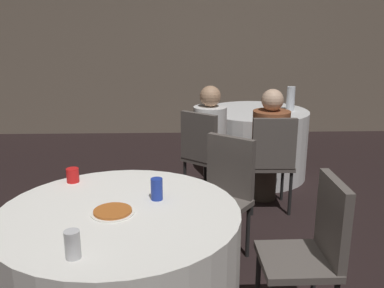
{
  "coord_description": "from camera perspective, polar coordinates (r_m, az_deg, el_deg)",
  "views": [
    {
      "loc": [
        0.27,
        -2.14,
        1.7
      ],
      "look_at": [
        0.37,
        0.81,
        0.85
      ],
      "focal_mm": 40.0,
      "sensor_mm": 36.0,
      "label": 1
    }
  ],
  "objects": [
    {
      "name": "bottle_far",
      "position": [
        4.83,
        13.02,
        5.91
      ],
      "size": [
        0.09,
        0.09,
        0.26
      ],
      "color": "silver",
      "rests_on": "table_far"
    },
    {
      "name": "wall_back",
      "position": [
        6.6,
        -4.3,
        13.41
      ],
      "size": [
        16.0,
        0.06,
        2.8
      ],
      "color": "#7A6B5B",
      "rests_on": "ground_plane"
    },
    {
      "name": "chair_far_southwest",
      "position": [
        4.02,
        1.62,
        -0.72
      ],
      "size": [
        0.56,
        0.56,
        0.9
      ],
      "rotation": [
        0.0,
        0.0,
        -0.68
      ],
      "color": "#59514C",
      "rests_on": "ground_plane"
    },
    {
      "name": "pizza_plate_near",
      "position": [
        2.26,
        -10.53,
        -8.86
      ],
      "size": [
        0.23,
        0.23,
        0.02
      ],
      "color": "white",
      "rests_on": "table_near"
    },
    {
      "name": "person_white_shirt",
      "position": [
        4.14,
        2.98,
        0.15
      ],
      "size": [
        0.44,
        0.46,
        1.13
      ],
      "rotation": [
        0.0,
        0.0,
        -0.68
      ],
      "color": "#282828",
      "rests_on": "ground_plane"
    },
    {
      "name": "person_floral_shirt",
      "position": [
        4.04,
        10.17,
        -0.41
      ],
      "size": [
        0.34,
        0.51,
        1.13
      ],
      "rotation": [
        0.0,
        0.0,
        -0.03
      ],
      "color": "#4C4238",
      "rests_on": "ground_plane"
    },
    {
      "name": "chair_far_south",
      "position": [
        3.89,
        10.57,
        -1.55
      ],
      "size": [
        0.41,
        0.42,
        0.9
      ],
      "rotation": [
        0.0,
        0.0,
        -0.03
      ],
      "color": "#59514C",
      "rests_on": "ground_plane"
    },
    {
      "name": "table_far",
      "position": [
        4.87,
        8.37,
        0.12
      ],
      "size": [
        1.16,
        1.16,
        0.75
      ],
      "color": "white",
      "rests_on": "ground_plane"
    },
    {
      "name": "soda_can_blue",
      "position": [
        2.37,
        -4.72,
        -6.01
      ],
      "size": [
        0.07,
        0.07,
        0.12
      ],
      "color": "#1E38A5",
      "rests_on": "table_near"
    },
    {
      "name": "table_near",
      "position": [
        2.46,
        -9.33,
        -16.76
      ],
      "size": [
        1.27,
        1.27,
        0.75
      ],
      "color": "white",
      "rests_on": "ground_plane"
    },
    {
      "name": "soda_can_silver",
      "position": [
        1.88,
        -15.64,
        -12.77
      ],
      "size": [
        0.07,
        0.07,
        0.12
      ],
      "color": "silver",
      "rests_on": "table_near"
    },
    {
      "name": "chair_near_northeast",
      "position": [
        3.12,
        4.26,
        -5.78
      ],
      "size": [
        0.56,
        0.56,
        0.9
      ],
      "rotation": [
        0.0,
        0.0,
        -3.8
      ],
      "color": "#59514C",
      "rests_on": "ground_plane"
    },
    {
      "name": "cup_near",
      "position": [
        2.71,
        -15.62,
        -4.03
      ],
      "size": [
        0.08,
        0.08,
        0.09
      ],
      "color": "red",
      "rests_on": "table_near"
    },
    {
      "name": "chair_near_east",
      "position": [
        2.47,
        16.04,
        -12.56
      ],
      "size": [
        0.41,
        0.4,
        0.9
      ],
      "rotation": [
        0.0,
        0.0,
        -4.7
      ],
      "color": "#59514C",
      "rests_on": "ground_plane"
    }
  ]
}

